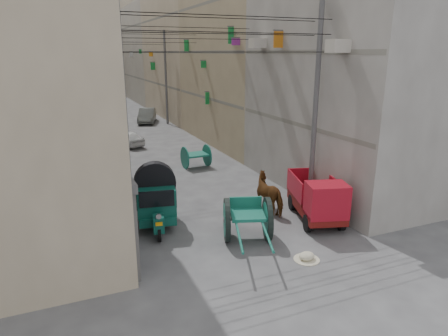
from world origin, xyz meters
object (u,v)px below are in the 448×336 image
mini_truck (319,202)px  distant_car_green (102,102)px  feed_sack (307,256)px  auto_rickshaw (156,198)px  tonga_cart (247,219)px  distant_car_grey (147,116)px  horse (271,193)px  second_cart (196,156)px  distant_car_white (127,138)px

mini_truck → distant_car_green: size_ratio=0.83×
feed_sack → auto_rickshaw: bearing=130.2°
tonga_cart → distant_car_grey: 24.97m
feed_sack → distant_car_green: 39.78m
auto_rickshaw → distant_car_grey: bearing=88.7°
distant_car_grey → horse: bearing=-72.2°
second_cart → distant_car_white: (-2.63, 6.86, -0.13)m
distant_car_grey → second_cart: bearing=-74.7°
horse → distant_car_grey: size_ratio=0.47×
distant_car_white → auto_rickshaw: bearing=65.0°
second_cart → distant_car_green: (-1.74, 28.60, -0.05)m
auto_rickshaw → distant_car_green: (2.15, 35.41, -0.48)m
feed_sack → distant_car_green: distant_car_green is taller
mini_truck → distant_car_white: 16.42m
feed_sack → distant_car_grey: (0.94, 26.86, 0.51)m
tonga_cart → second_cart: (1.33, 9.18, -0.12)m
distant_car_grey → distant_car_green: distant_car_grey is taller
mini_truck → auto_rickshaw: bearing=176.1°
horse → distant_car_white: horse is taller
tonga_cart → mini_truck: size_ratio=1.02×
auto_rickshaw → distant_car_white: size_ratio=0.88×
second_cart → feed_sack: size_ratio=2.90×
second_cart → feed_sack: bearing=-94.3°
distant_car_grey → distant_car_green: 13.12m
second_cart → distant_car_grey: 15.73m
auto_rickshaw → distant_car_grey: auto_rickshaw is taller
distant_car_grey → auto_rickshaw: bearing=-83.6°
mini_truck → distant_car_white: mini_truck is taller
second_cart → mini_truck: bearing=-82.1°
mini_truck → distant_car_white: size_ratio=1.12×
distant_car_grey → distant_car_green: bearing=118.7°
horse → distant_car_grey: bearing=-101.0°
auto_rickshaw → feed_sack: size_ratio=5.38×
horse → distant_car_white: (-3.30, 14.12, -0.24)m
auto_rickshaw → distant_car_grey: (4.60, 22.52, -0.45)m
distant_car_white → distant_car_green: size_ratio=0.74×
tonga_cart → feed_sack: (1.10, -1.97, -0.65)m
feed_sack → distant_car_grey: bearing=88.0°
tonga_cart → distant_car_grey: size_ratio=0.91×
distant_car_white → distant_car_green: (0.89, 21.75, 0.08)m
auto_rickshaw → feed_sack: (3.66, -4.34, -0.96)m
feed_sack → distant_car_white: 18.17m
auto_rickshaw → mini_truck: (5.63, -2.16, -0.23)m
mini_truck → horse: size_ratio=1.91×
distant_car_grey → feed_sack: bearing=-74.1°
feed_sack → distant_car_white: size_ratio=0.16×
mini_truck → feed_sack: mini_truck is taller
horse → second_cart: bearing=-95.6°
mini_truck → second_cart: (-1.74, 8.97, -0.20)m
auto_rickshaw → horse: auto_rickshaw is taller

